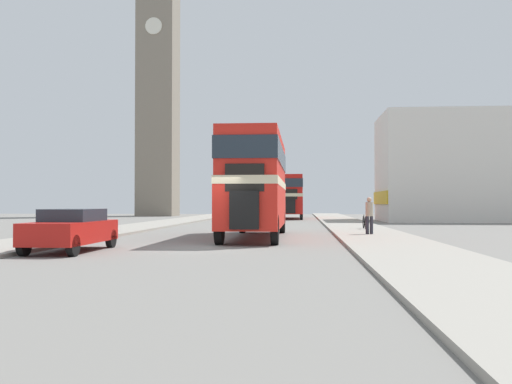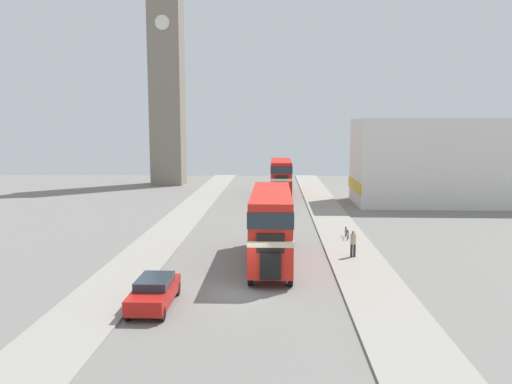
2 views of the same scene
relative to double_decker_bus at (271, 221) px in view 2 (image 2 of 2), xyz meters
The scene contains 10 objects.
ground_plane 6.35m from the double_decker_bus, 103.97° to the right, with size 120.00×120.00×0.00m, color slate.
sidewalk_right 8.17m from the double_decker_bus, 46.31° to the right, with size 3.50×120.00×0.12m.
sidewalk_left 10.22m from the double_decker_bus, 145.46° to the right, with size 3.50×120.00×0.12m.
double_decker_bus is the anchor object (origin of this frame).
bus_distant 31.37m from the double_decker_bus, 88.28° to the left, with size 2.49×10.38×4.21m.
car_parked_near 9.51m from the double_decker_bus, 125.18° to the right, with size 1.69×4.22×1.37m.
pedestrian_walking 5.57m from the double_decker_bus, 14.17° to the left, with size 0.35×0.35×1.71m.
bicycle_on_pavement 9.02m from the double_decker_bus, 50.54° to the left, with size 0.05×1.76×0.78m.
church_tower 47.45m from the double_decker_bus, 109.94° to the left, with size 4.62×4.62×37.54m.
shop_building_block 30.88m from the double_decker_bus, 51.95° to the left, with size 20.36×8.49×9.13m.
Camera 2 is at (1.61, -24.13, 8.34)m, focal length 35.00 mm.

